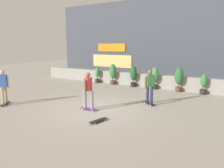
% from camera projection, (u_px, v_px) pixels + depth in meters
% --- Properties ---
extents(ground_plane, '(48.00, 48.00, 0.00)m').
position_uv_depth(ground_plane, '(95.00, 109.00, 9.64)').
color(ground_plane, '#A8A093').
extents(planter_wall, '(18.00, 0.40, 0.90)m').
position_uv_depth(planter_wall, '(146.00, 80.00, 14.61)').
color(planter_wall, gray).
rests_on(planter_wall, ground).
extents(building_backdrop, '(20.00, 2.08, 6.50)m').
position_uv_depth(building_backdrop, '(166.00, 40.00, 17.46)').
color(building_backdrop, '#424751').
rests_on(building_backdrop, ground).
extents(potted_plant_0, '(0.37, 0.37, 1.20)m').
position_uv_depth(potted_plant_0, '(97.00, 74.00, 16.11)').
color(potted_plant_0, '#2D2823').
rests_on(potted_plant_0, ground).
extents(potted_plant_1, '(0.51, 0.51, 1.50)m').
position_uv_depth(potted_plant_1, '(113.00, 73.00, 15.37)').
color(potted_plant_1, brown).
rests_on(potted_plant_1, ground).
extents(potted_plant_2, '(0.48, 0.48, 1.43)m').
position_uv_depth(potted_plant_2, '(133.00, 75.00, 14.54)').
color(potted_plant_2, black).
rests_on(potted_plant_2, ground).
extents(potted_plant_3, '(0.48, 0.48, 1.43)m').
position_uv_depth(potted_plant_3, '(155.00, 77.00, 13.76)').
color(potted_plant_3, '#2D2823').
rests_on(potted_plant_3, ground).
extents(potted_plant_4, '(0.52, 0.52, 1.50)m').
position_uv_depth(potted_plant_4, '(179.00, 78.00, 12.97)').
color(potted_plant_4, brown).
rests_on(potted_plant_4, ground).
extents(potted_plant_5, '(0.36, 0.36, 1.20)m').
position_uv_depth(potted_plant_5, '(204.00, 84.00, 12.29)').
color(potted_plant_5, '#2D2823').
rests_on(potted_plant_5, ground).
extents(skater_by_wall_right, '(0.75, 0.65, 1.70)m').
position_uv_depth(skater_by_wall_right, '(150.00, 85.00, 10.15)').
color(skater_by_wall_right, black).
rests_on(skater_by_wall_right, ground).
extents(skater_foreground, '(0.81, 0.56, 1.70)m').
position_uv_depth(skater_foreground, '(88.00, 89.00, 9.27)').
color(skater_foreground, '#72338C').
rests_on(skater_foreground, ground).
extents(skater_by_wall_left, '(0.64, 0.76, 1.70)m').
position_uv_depth(skater_by_wall_left, '(3.00, 86.00, 10.09)').
color(skater_by_wall_left, black).
rests_on(skater_by_wall_left, ground).
extents(skateboard_near_camera, '(0.36, 0.82, 0.08)m').
position_uv_depth(skateboard_near_camera, '(98.00, 120.00, 7.96)').
color(skateboard_near_camera, black).
rests_on(skateboard_near_camera, ground).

